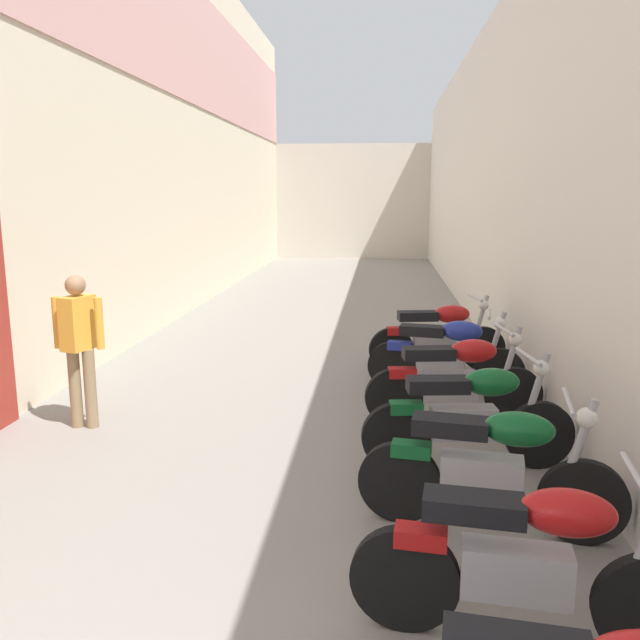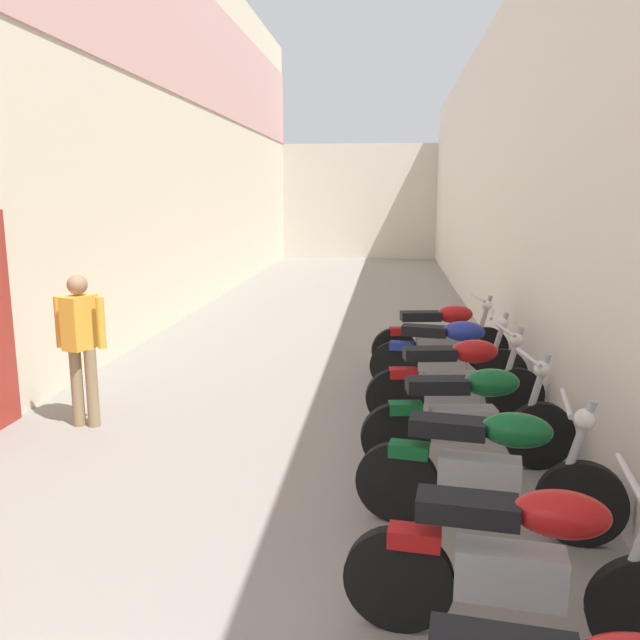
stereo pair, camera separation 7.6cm
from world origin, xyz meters
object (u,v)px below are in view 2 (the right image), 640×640
object	(u,v)px
motorcycle_third	(523,561)
motorcycle_sixth	(457,378)
motorcycle_fourth	(489,466)
motorcycle_fifth	(470,414)
motorcycle_seventh	(448,354)
motorcycle_eighth	(441,335)
pedestrian_further_down	(81,339)

from	to	relation	value
motorcycle_third	motorcycle_sixth	xyz separation A→B (m)	(-0.00, 3.38, 0.00)
motorcycle_fourth	motorcycle_sixth	xyz separation A→B (m)	(0.00, 2.20, 0.00)
motorcycle_fourth	motorcycle_fifth	xyz separation A→B (m)	(0.00, 1.08, 0.00)
motorcycle_seventh	motorcycle_eighth	size ratio (longest dim) A/B	1.00
motorcycle_sixth	motorcycle_seventh	distance (m)	1.03
motorcycle_third	motorcycle_eighth	xyz separation A→B (m)	(-0.00, 5.45, 0.00)
motorcycle_fifth	motorcycle_sixth	size ratio (longest dim) A/B	1.00
motorcycle_fourth	motorcycle_sixth	distance (m)	2.20
motorcycle_sixth	motorcycle_eighth	world-z (taller)	same
motorcycle_third	motorcycle_seventh	world-z (taller)	same
pedestrian_further_down	motorcycle_third	bearing A→B (deg)	-37.89
motorcycle_third	motorcycle_fourth	world-z (taller)	same
motorcycle_seventh	motorcycle_eighth	distance (m)	1.04
motorcycle_sixth	motorcycle_seventh	size ratio (longest dim) A/B	1.00
motorcycle_sixth	pedestrian_further_down	distance (m)	3.83
motorcycle_seventh	motorcycle_eighth	xyz separation A→B (m)	(0.00, 1.04, 0.00)
motorcycle_third	pedestrian_further_down	bearing A→B (deg)	142.11
motorcycle_fourth	motorcycle_seventh	bearing A→B (deg)	90.00
motorcycle_seventh	pedestrian_further_down	size ratio (longest dim) A/B	1.17
motorcycle_fourth	motorcycle_third	bearing A→B (deg)	-90.00
motorcycle_fifth	motorcycle_seventh	bearing A→B (deg)	90.00
motorcycle_sixth	pedestrian_further_down	bearing A→B (deg)	-173.43
motorcycle_third	pedestrian_further_down	world-z (taller)	pedestrian_further_down
motorcycle_fourth	motorcycle_sixth	size ratio (longest dim) A/B	1.00
motorcycle_fifth	motorcycle_seventh	xyz separation A→B (m)	(-0.00, 2.14, 0.00)
motorcycle_eighth	pedestrian_further_down	xyz separation A→B (m)	(-3.79, -2.50, 0.42)
motorcycle_fourth	motorcycle_eighth	bearing A→B (deg)	90.00
pedestrian_further_down	motorcycle_eighth	bearing A→B (deg)	33.48
motorcycle_fifth	motorcycle_sixth	xyz separation A→B (m)	(-0.00, 1.11, 0.00)
motorcycle_eighth	motorcycle_fifth	bearing A→B (deg)	-90.00
motorcycle_third	motorcycle_eighth	distance (m)	5.45
motorcycle_fourth	pedestrian_further_down	world-z (taller)	pedestrian_further_down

